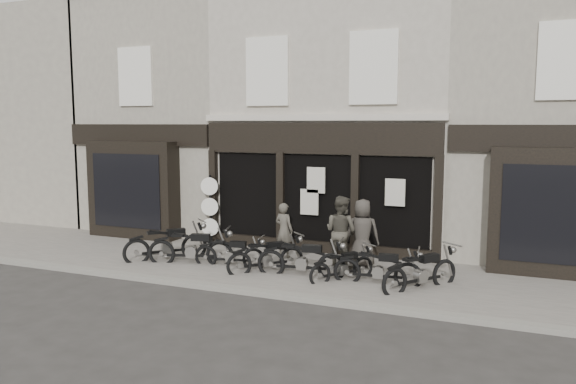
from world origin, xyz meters
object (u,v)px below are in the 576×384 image
at_px(motorcycle_1, 192,251).
at_px(advert_sign_post, 210,212).
at_px(man_right, 362,233).
at_px(motorcycle_2, 231,256).
at_px(man_centre, 341,232).
at_px(motorcycle_0, 167,247).
at_px(motorcycle_7, 421,275).
at_px(motorcycle_4, 302,263).
at_px(man_left, 284,230).
at_px(motorcycle_6, 378,271).
at_px(motorcycle_3, 267,259).
at_px(motorcycle_5, 343,269).

distance_m(motorcycle_1, advert_sign_post, 2.57).
height_order(man_right, advert_sign_post, advert_sign_post).
bearing_deg(motorcycle_2, man_centre, 11.09).
bearing_deg(motorcycle_2, advert_sign_post, 122.10).
xyz_separation_m(motorcycle_1, man_right, (4.37, 1.38, 0.58)).
xyz_separation_m(motorcycle_0, motorcycle_1, (0.91, -0.18, -0.01)).
relative_size(man_centre, advert_sign_post, 0.83).
bearing_deg(motorcycle_2, motorcycle_0, 171.22).
bearing_deg(motorcycle_7, motorcycle_2, 125.56).
relative_size(motorcycle_1, motorcycle_2, 1.15).
bearing_deg(man_right, motorcycle_1, 7.70).
height_order(motorcycle_0, advert_sign_post, advert_sign_post).
bearing_deg(motorcycle_2, motorcycle_7, -10.41).
height_order(motorcycle_1, motorcycle_2, motorcycle_1).
xyz_separation_m(motorcycle_4, man_left, (-1.15, 1.56, 0.46)).
bearing_deg(man_left, motorcycle_2, 68.16).
relative_size(motorcycle_0, motorcycle_6, 0.92).
height_order(motorcycle_1, motorcycle_4, motorcycle_1).
relative_size(motorcycle_1, man_left, 1.47).
distance_m(motorcycle_1, motorcycle_4, 3.20).
distance_m(motorcycle_2, man_centre, 3.00).
xyz_separation_m(man_centre, advert_sign_post, (-4.63, 1.21, 0.05)).
xyz_separation_m(motorcycle_1, motorcycle_7, (6.12, 0.01, -0.02)).
relative_size(motorcycle_3, motorcycle_4, 0.76).
xyz_separation_m(motorcycle_1, motorcycle_5, (4.23, 0.08, -0.09)).
xyz_separation_m(motorcycle_1, motorcycle_3, (2.20, 0.08, -0.04)).
relative_size(motorcycle_2, man_centre, 1.05).
relative_size(motorcycle_1, motorcycle_3, 1.32).
relative_size(motorcycle_3, motorcycle_5, 1.07).
bearing_deg(motorcycle_5, motorcycle_4, 131.23).
bearing_deg(motorcycle_7, motorcycle_3, 126.43).
xyz_separation_m(motorcycle_5, motorcycle_6, (0.90, -0.05, 0.04)).
xyz_separation_m(motorcycle_2, advert_sign_post, (-1.88, 2.19, 0.74)).
distance_m(motorcycle_4, motorcycle_5, 1.04).
xyz_separation_m(motorcycle_1, motorcycle_2, (1.10, 0.17, -0.07)).
bearing_deg(motorcycle_6, motorcycle_4, 174.58).
height_order(motorcycle_3, motorcycle_7, motorcycle_7).
bearing_deg(motorcycle_1, motorcycle_7, -17.22).
xyz_separation_m(motorcycle_5, man_centre, (-0.38, 1.07, 0.71)).
xyz_separation_m(motorcycle_3, motorcycle_6, (2.93, -0.04, -0.00)).
bearing_deg(motorcycle_4, man_left, 118.28).
height_order(motorcycle_3, man_left, man_left).
xyz_separation_m(motorcycle_3, motorcycle_5, (2.03, 0.01, -0.05)).
bearing_deg(man_centre, motorcycle_7, 172.75).
bearing_deg(man_right, motorcycle_0, 2.98).
xyz_separation_m(motorcycle_2, motorcycle_7, (5.03, -0.16, 0.05)).
bearing_deg(motorcycle_5, motorcycle_6, -56.18).
xyz_separation_m(motorcycle_0, motorcycle_7, (7.03, -0.17, -0.03)).
xyz_separation_m(motorcycle_4, motorcycle_5, (1.03, 0.07, -0.07)).
relative_size(motorcycle_3, advert_sign_post, 0.75).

